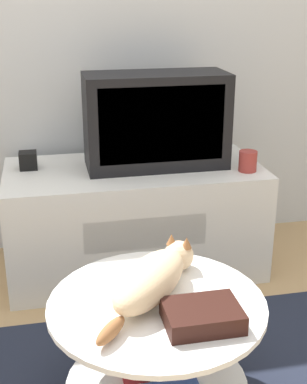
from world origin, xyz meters
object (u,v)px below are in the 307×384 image
(tv, at_px, (156,121))
(speaker, at_px, (28,160))
(cat, at_px, (153,278))
(dvd_box, at_px, (202,316))

(tv, xyz_separation_m, speaker, (-0.61, 0.08, -0.18))
(speaker, xyz_separation_m, cat, (0.39, -1.07, -0.09))
(tv, height_order, cat, tv)
(speaker, bearing_deg, tv, -7.29)
(speaker, height_order, dvd_box, speaker)
(tv, relative_size, cat, 1.42)
(dvd_box, distance_m, cat, 0.22)
(dvd_box, relative_size, cat, 0.47)
(dvd_box, height_order, cat, cat)
(speaker, height_order, cat, speaker)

